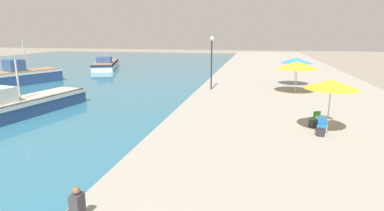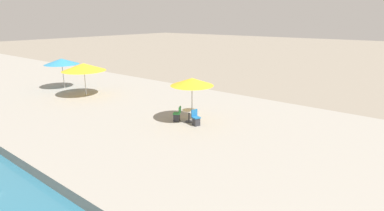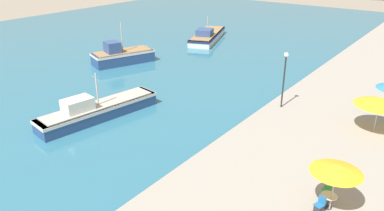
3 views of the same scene
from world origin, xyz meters
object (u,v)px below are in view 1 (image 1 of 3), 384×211
(person_at_quay, at_px, (76,205))
(cafe_chair_left, at_px, (314,121))
(cafe_umbrella_striped, at_px, (296,61))
(fishing_boat_mid, at_px, (26,75))
(cafe_umbrella_white, at_px, (297,65))
(cafe_chair_right, at_px, (321,129))
(cafe_umbrella_pink, at_px, (331,84))
(lamppost, at_px, (212,54))
(fishing_boat_far, at_px, (106,64))
(fishing_boat_near, at_px, (19,106))
(cafe_table, at_px, (324,121))

(person_at_quay, bearing_deg, cafe_chair_left, 52.51)
(cafe_umbrella_striped, relative_size, cafe_chair_left, 3.15)
(fishing_boat_mid, xyz_separation_m, cafe_umbrella_white, (27.66, -2.10, 1.86))
(cafe_chair_left, distance_m, person_at_quay, 12.33)
(cafe_chair_right, bearing_deg, cafe_umbrella_pink, -104.65)
(lamppost, bearing_deg, cafe_umbrella_striped, 26.99)
(cafe_chair_right, xyz_separation_m, person_at_quay, (-7.61, -8.45, 0.09))
(fishing_boat_far, relative_size, lamppost, 2.43)
(fishing_boat_mid, bearing_deg, cafe_chair_left, -2.51)
(fishing_boat_near, distance_m, fishing_boat_far, 28.14)
(cafe_umbrella_striped, relative_size, person_at_quay, 3.00)
(cafe_table, height_order, cafe_chair_right, cafe_chair_right)
(cafe_umbrella_striped, bearing_deg, cafe_chair_left, -92.41)
(cafe_umbrella_striped, bearing_deg, fishing_boat_mid, -176.35)
(fishing_boat_far, distance_m, person_at_quay, 41.29)
(fishing_boat_far, relative_size, cafe_umbrella_pink, 4.19)
(person_at_quay, bearing_deg, cafe_umbrella_pink, 48.52)
(fishing_boat_near, xyz_separation_m, person_at_quay, (10.53, -9.93, 0.18))
(cafe_chair_left, height_order, lamppost, lamppost)
(cafe_chair_right, bearing_deg, fishing_boat_near, 13.27)
(fishing_boat_far, xyz_separation_m, cafe_table, (26.38, -27.76, 0.36))
(fishing_boat_mid, relative_size, cafe_chair_left, 8.18)
(person_at_quay, bearing_deg, cafe_umbrella_white, 68.43)
(cafe_umbrella_white, bearing_deg, fishing_boat_near, -152.32)
(person_at_quay, xyz_separation_m, lamppost, (0.63, 19.59, 2.67))
(lamppost, bearing_deg, cafe_chair_left, -54.97)
(cafe_chair_left, distance_m, lamppost, 12.29)
(lamppost, bearing_deg, person_at_quay, -91.84)
(fishing_boat_near, relative_size, cafe_umbrella_pink, 3.86)
(cafe_umbrella_white, relative_size, person_at_quay, 3.49)
(fishing_boat_near, height_order, fishing_boat_far, fishing_boat_near)
(cafe_chair_right, bearing_deg, fishing_boat_mid, -7.57)
(fishing_boat_mid, bearing_deg, cafe_umbrella_white, 16.43)
(fishing_boat_near, bearing_deg, lamppost, 49.96)
(fishing_boat_mid, relative_size, cafe_umbrella_pink, 2.82)
(fishing_boat_near, xyz_separation_m, cafe_chair_right, (18.14, -1.47, 0.08))
(cafe_table, bearing_deg, cafe_umbrella_white, 90.71)
(fishing_boat_far, xyz_separation_m, cafe_umbrella_striped, (26.62, -13.51, 2.17))
(fishing_boat_far, distance_m, cafe_umbrella_white, 31.57)
(fishing_boat_far, height_order, cafe_table, fishing_boat_far)
(fishing_boat_far, height_order, cafe_chair_left, fishing_boat_far)
(cafe_umbrella_pink, height_order, cafe_chair_right, cafe_umbrella_pink)
(cafe_umbrella_pink, bearing_deg, cafe_table, 142.37)
(cafe_umbrella_white, distance_m, person_at_quay, 21.05)
(cafe_umbrella_pink, height_order, cafe_umbrella_white, cafe_umbrella_pink)
(fishing_boat_mid, xyz_separation_m, lamppost, (20.58, -2.00, 2.66))
(fishing_boat_far, height_order, cafe_chair_right, fishing_boat_far)
(cafe_chair_left, bearing_deg, fishing_boat_near, 152.26)
(cafe_chair_left, bearing_deg, fishing_boat_far, 106.56)
(cafe_umbrella_white, bearing_deg, cafe_umbrella_pink, -88.51)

